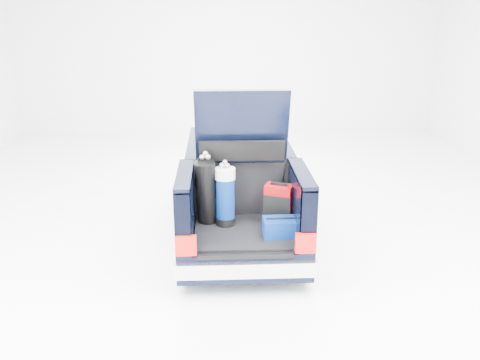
{
  "coord_description": "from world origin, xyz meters",
  "views": [
    {
      "loc": [
        -0.33,
        -7.81,
        3.49
      ],
      "look_at": [
        0.0,
        -0.5,
        0.99
      ],
      "focal_mm": 38.0,
      "sensor_mm": 36.0,
      "label": 1
    }
  ],
  "objects_px": {
    "red_suitcase": "(279,205)",
    "blue_duffel": "(281,227)",
    "blue_golf_bag": "(225,196)",
    "car": "(238,187)",
    "black_golf_bag": "(206,192)"
  },
  "relations": [
    {
      "from": "red_suitcase",
      "to": "blue_duffel",
      "type": "xyz_separation_m",
      "value": [
        0.0,
        -0.36,
        -0.17
      ]
    },
    {
      "from": "blue_golf_bag",
      "to": "blue_duffel",
      "type": "distance_m",
      "value": 0.89
    },
    {
      "from": "car",
      "to": "blue_duffel",
      "type": "bearing_deg",
      "value": -74.14
    },
    {
      "from": "black_golf_bag",
      "to": "blue_duffel",
      "type": "height_order",
      "value": "black_golf_bag"
    },
    {
      "from": "car",
      "to": "red_suitcase",
      "type": "bearing_deg",
      "value": -70.39
    },
    {
      "from": "car",
      "to": "red_suitcase",
      "type": "relative_size",
      "value": 7.6
    },
    {
      "from": "black_golf_bag",
      "to": "blue_duffel",
      "type": "bearing_deg",
      "value": -7.51
    },
    {
      "from": "car",
      "to": "blue_golf_bag",
      "type": "relative_size",
      "value": 5.0
    },
    {
      "from": "red_suitcase",
      "to": "car",
      "type": "bearing_deg",
      "value": 131.22
    },
    {
      "from": "red_suitcase",
      "to": "blue_golf_bag",
      "type": "relative_size",
      "value": 0.66
    },
    {
      "from": "car",
      "to": "blue_golf_bag",
      "type": "height_order",
      "value": "car"
    },
    {
      "from": "red_suitcase",
      "to": "blue_duffel",
      "type": "bearing_deg",
      "value": -68.39
    },
    {
      "from": "red_suitcase",
      "to": "blue_golf_bag",
      "type": "height_order",
      "value": "blue_golf_bag"
    },
    {
      "from": "car",
      "to": "black_golf_bag",
      "type": "relative_size",
      "value": 4.51
    },
    {
      "from": "red_suitcase",
      "to": "blue_duffel",
      "type": "distance_m",
      "value": 0.4
    }
  ]
}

